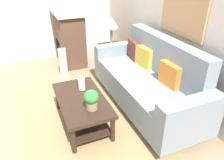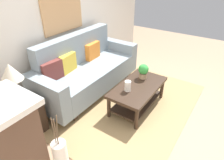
% 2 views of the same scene
% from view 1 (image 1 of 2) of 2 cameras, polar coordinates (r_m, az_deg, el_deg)
% --- Properties ---
extents(ground_plane, '(9.41, 9.41, 0.00)m').
position_cam_1_polar(ground_plane, '(3.19, -15.92, -12.39)').
color(ground_plane, '#9E7F60').
extents(wall_back, '(5.41, 0.10, 2.70)m').
position_cam_1_polar(wall_back, '(3.35, 18.86, 15.36)').
color(wall_back, silver).
rests_on(wall_back, ground_plane).
extents(area_rug, '(2.78, 1.78, 0.01)m').
position_cam_1_polar(area_rug, '(3.24, -7.09, -10.41)').
color(area_rug, '#A38456').
rests_on(area_rug, ground_plane).
extents(couch, '(2.20, 0.84, 1.08)m').
position_cam_1_polar(couch, '(3.36, 9.40, -0.33)').
color(couch, gray).
rests_on(couch, ground_plane).
extents(throw_pillow_maroon, '(0.37, 0.16, 0.32)m').
position_cam_1_polar(throw_pillow_maroon, '(3.85, 5.96, 7.83)').
color(throw_pillow_maroon, brown).
rests_on(throw_pillow_maroon, couch).
extents(throw_pillow_mustard, '(0.37, 0.16, 0.32)m').
position_cam_1_polar(throw_pillow_mustard, '(3.57, 8.58, 6.00)').
color(throw_pillow_mustard, gold).
rests_on(throw_pillow_mustard, couch).
extents(throw_pillow_orange, '(0.37, 0.14, 0.32)m').
position_cam_1_polar(throw_pillow_orange, '(3.07, 15.09, 1.35)').
color(throw_pillow_orange, orange).
rests_on(throw_pillow_orange, couch).
extents(coffee_table, '(1.10, 0.60, 0.43)m').
position_cam_1_polar(coffee_table, '(3.01, -7.93, -6.55)').
color(coffee_table, '#332319').
rests_on(coffee_table, ground_plane).
extents(tabletop_vase, '(0.10, 0.10, 0.17)m').
position_cam_1_polar(tabletop_vase, '(3.10, -8.00, -1.05)').
color(tabletop_vase, white).
rests_on(tabletop_vase, coffee_table).
extents(potted_plant_tabletop, '(0.18, 0.18, 0.26)m').
position_cam_1_polar(potted_plant_tabletop, '(2.65, -5.41, -5.02)').
color(potted_plant_tabletop, tan).
rests_on(potted_plant_tabletop, coffee_table).
extents(side_table, '(0.44, 0.44, 0.56)m').
position_cam_1_polar(side_table, '(4.54, -0.19, 5.83)').
color(side_table, '#332319').
rests_on(side_table, ground_plane).
extents(table_lamp, '(0.28, 0.28, 0.57)m').
position_cam_1_polar(table_lamp, '(4.31, -0.21, 14.62)').
color(table_lamp, gray).
rests_on(table_lamp, side_table).
extents(fireplace, '(1.02, 0.58, 1.16)m').
position_cam_1_polar(fireplace, '(4.92, -11.14, 10.92)').
color(fireplace, brown).
rests_on(fireplace, ground_plane).
extents(floor_vase, '(0.16, 0.16, 0.55)m').
position_cam_1_polar(floor_vase, '(4.46, -12.77, 4.65)').
color(floor_vase, white).
rests_on(floor_vase, ground_plane).
extents(floor_vase_branch_a, '(0.05, 0.02, 0.36)m').
position_cam_1_polar(floor_vase_branch_a, '(4.28, -13.37, 10.13)').
color(floor_vase_branch_a, brown).
rests_on(floor_vase_branch_a, floor_vase).
extents(floor_vase_branch_b, '(0.03, 0.03, 0.36)m').
position_cam_1_polar(floor_vase_branch_b, '(4.32, -13.22, 10.28)').
color(floor_vase_branch_b, brown).
rests_on(floor_vase_branch_b, floor_vase).
extents(floor_vase_branch_c, '(0.03, 0.03, 0.36)m').
position_cam_1_polar(floor_vase_branch_c, '(4.31, -13.67, 10.20)').
color(floor_vase_branch_c, brown).
rests_on(floor_vase_branch_c, floor_vase).
extents(framed_painting, '(0.90, 0.03, 0.73)m').
position_cam_1_polar(framed_painting, '(3.28, 18.16, 17.24)').
color(framed_painting, tan).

